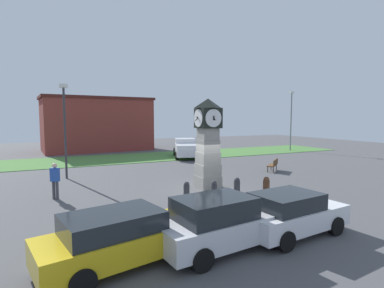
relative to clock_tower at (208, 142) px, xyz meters
name	(u,v)px	position (x,y,z in m)	size (l,w,h in m)	color
ground_plane	(207,190)	(-0.31, -0.47, -2.59)	(79.43, 79.43, 0.00)	#4C4C4F
clock_tower	(208,142)	(0.00, 0.00, 0.00)	(1.64, 1.60, 5.05)	gray
bollard_near_tower	(187,193)	(-2.58, -2.75, -2.02)	(0.27, 0.27, 1.11)	#333338
bollard_mid_row	(214,192)	(-1.25, -2.92, -2.05)	(0.28, 0.28, 1.07)	#333338
bollard_far_row	(237,189)	(-0.09, -3.08, -2.01)	(0.30, 0.30, 1.14)	#333338
bollard_end_row	(266,188)	(1.35, -3.48, -2.02)	(0.32, 0.32, 1.13)	brown
car_navy_sedan	(122,237)	(-6.40, -6.93, -1.83)	(4.85, 2.65, 1.48)	gold
car_near_tower	(220,223)	(-3.53, -7.30, -1.77)	(4.30, 2.20, 1.64)	silver
car_by_building	(291,213)	(-0.78, -7.35, -1.83)	(4.10, 2.17, 1.48)	silver
pickup_truck	(186,148)	(4.12, 12.25, -1.66)	(3.77, 5.88, 1.85)	silver
bench	(273,164)	(6.88, 2.45, -2.06)	(1.58, 1.42, 0.90)	brown
pedestrian_near_bench	(55,178)	(-7.93, 1.01, -1.56)	(0.46, 0.44, 1.79)	#3F3F47
street_lamp_near_road	(291,117)	(18.02, 12.44, 1.45)	(0.50, 0.24, 7.07)	slate
street_lamp_far_side	(65,124)	(-7.19, 6.17, 0.97)	(0.50, 0.24, 6.14)	#333338
warehouse_blue_far	(97,124)	(-2.84, 23.09, 0.62)	(13.08, 7.79, 6.39)	maroon
grass_verge_far	(136,158)	(-0.42, 14.09, -2.57)	(47.66, 7.12, 0.04)	#477A38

